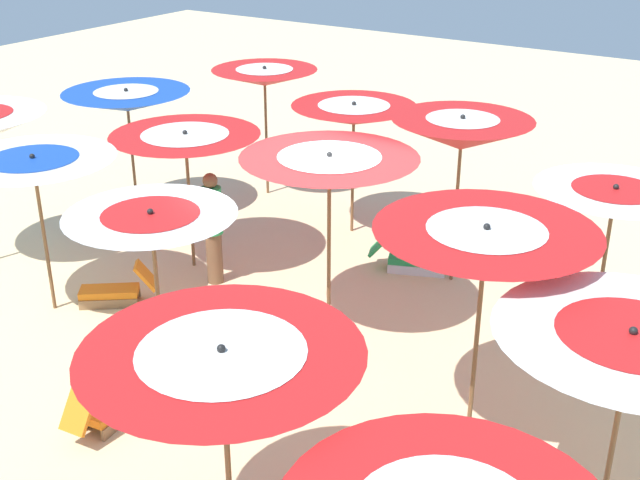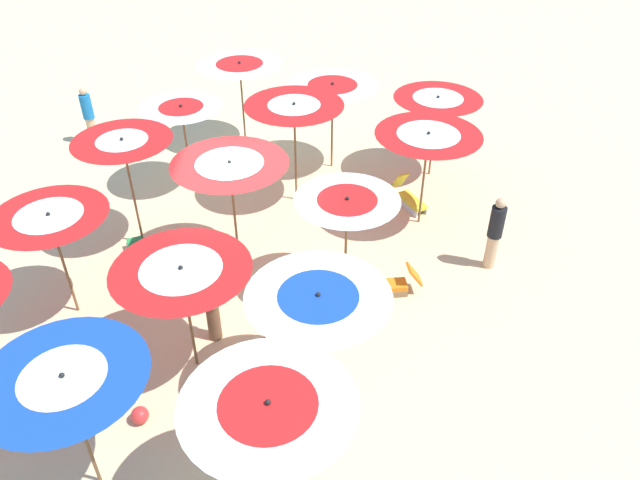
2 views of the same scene
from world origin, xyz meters
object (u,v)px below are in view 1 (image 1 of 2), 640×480
Objects in this scene: beach_umbrella_12 at (152,231)px; beach_ball at (167,225)px; beach_umbrella_11 at (222,370)px; lounger_3 at (116,290)px; beach_umbrella_4 at (265,77)px; lounger_0 at (114,403)px; lounger_2 at (411,258)px; beach_umbrella_7 at (329,170)px; beach_umbrella_8 at (186,144)px; beach_umbrella_2 at (462,134)px; beachgoer_2 at (213,226)px; beach_umbrella_1 at (614,201)px; beach_umbrella_3 at (354,115)px; beach_umbrella_5 at (630,352)px; beach_umbrella_9 at (127,101)px; beach_umbrella_13 at (34,171)px; beach_umbrella_6 at (485,245)px.

beach_umbrella_12 is 4.87m from beach_ball.
beach_umbrella_11 is 5.60m from lounger_3.
beach_umbrella_4 is 8.63× the size of beach_ball.
lounger_0 is 2.74m from lounger_3.
beach_umbrella_4 is 6.42m from beach_umbrella_12.
lounger_0 is 5.24m from lounger_2.
beach_umbrella_7 reaches higher than beach_ball.
beach_ball is (1.14, 3.98, -2.09)m from beach_umbrella_7.
beach_umbrella_8 is 3.80m from lounger_2.
beach_umbrella_7 reaches higher than lounger_0.
beach_umbrella_2 is 3.79m from beachgoer_2.
beach_umbrella_2 reaches higher than beach_umbrella_8.
beach_umbrella_1 is 7.11m from beach_umbrella_4.
lounger_3 is (-1.09, 2.88, -2.02)m from beach_umbrella_7.
beach_ball is (2.22, 1.10, -0.07)m from lounger_3.
beach_umbrella_2 is 1.13× the size of beach_umbrella_3.
beach_umbrella_7 is 4.26m from beach_umbrella_11.
beach_umbrella_7 is 1.08× the size of beach_umbrella_11.
beach_umbrella_7 is (2.01, 4.15, 0.15)m from beach_umbrella_5.
beach_umbrella_9 is 1.01× the size of beach_umbrella_13.
beachgoer_2 is at bearing 70.60° from beach_umbrella_5.
beach_umbrella_5 is at bearing -88.09° from beach_umbrella_12.
beach_umbrella_3 reaches higher than beach_ball.
beach_umbrella_7 reaches higher than beach_umbrella_13.
lounger_2 is (4.14, 4.02, -1.88)m from beach_umbrella_5.
beach_umbrella_3 is at bearing 23.21° from beach_umbrella_11.
beach_umbrella_11 is (-4.42, -4.33, 0.09)m from beach_umbrella_8.
beach_umbrella_4 is at bearing 16.76° from lounger_0.
beach_umbrella_6 is at bearing -84.93° from beach_umbrella_13.
beach_umbrella_8 is at bearing 70.48° from beach_umbrella_5.
beach_umbrella_4 is at bearing 137.24° from lounger_2.
beachgoer_2 is (-1.28, -2.88, -1.16)m from beach_umbrella_9.
beach_umbrella_9 is 5.49m from beach_umbrella_12.
beach_umbrella_3 reaches higher than lounger_3.
beach_umbrella_12 is 1.84× the size of lounger_2.
beach_umbrella_2 is 2.38× the size of lounger_3.
beach_umbrella_2 reaches higher than lounger_2.
beach_umbrella_1 is 4.73m from beach_umbrella_3.
lounger_2 is at bearing 44.12° from beach_umbrella_5.
beach_umbrella_1 reaches higher than lounger_0.
beach_umbrella_9 is (-0.71, 5.79, -0.21)m from beach_umbrella_2.
beach_umbrella_5 is at bearing -131.67° from beach_umbrella_3.
beach_umbrella_4 is 2.50m from beach_umbrella_9.
beach_umbrella_8 is at bearing 151.38° from beach_umbrella_3.
beach_ball is (2.80, 0.47, -1.89)m from beach_umbrella_13.
beach_ball is at bearing 173.37° from beach_umbrella_4.
beach_umbrella_5 is at bearing -84.85° from lounger_0.
beach_umbrella_6 is at bearing 167.80° from beach_umbrella_1.
beach_ball is at bearing 42.64° from beach_umbrella_12.
beach_umbrella_6 is at bearing -67.42° from lounger_0.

